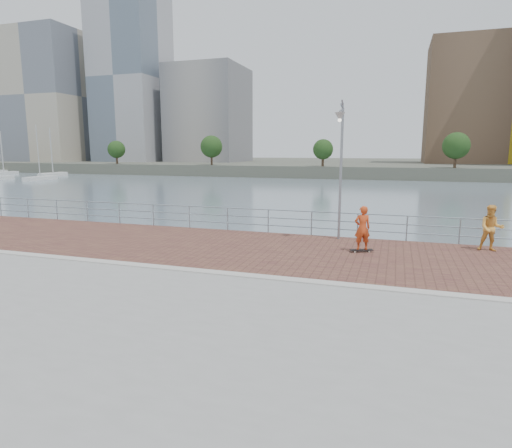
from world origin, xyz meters
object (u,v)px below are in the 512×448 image
(guardrail, at_px, (290,219))
(skateboarder, at_px, (362,228))
(bystander, at_px, (491,228))
(street_lamp, at_px, (340,147))

(guardrail, xyz_separation_m, skateboarder, (3.47, -2.68, 0.26))
(guardrail, bearing_deg, skateboarder, -37.64)
(guardrail, distance_m, skateboarder, 4.39)
(guardrail, xyz_separation_m, bystander, (8.14, -0.95, 0.22))
(bystander, bearing_deg, skateboarder, -155.88)
(guardrail, distance_m, bystander, 8.20)
(street_lamp, xyz_separation_m, bystander, (5.82, -0.04, -3.08))
(skateboarder, height_order, bystander, bystander)
(skateboarder, bearing_deg, guardrail, -60.12)
(guardrail, distance_m, street_lamp, 4.14)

